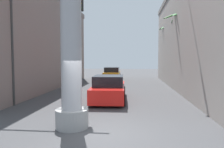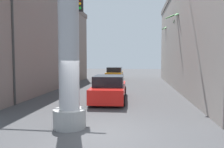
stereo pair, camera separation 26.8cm
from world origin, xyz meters
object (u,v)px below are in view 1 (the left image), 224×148
at_px(palm_tree_mid_right, 181,40).
at_px(pedestrian_mid_right, 191,83).
at_px(street_lamp, 193,33).
at_px(pedestrian_far_left, 73,75).
at_px(car_far, 112,74).
at_px(car_lead, 109,89).
at_px(palm_tree_far_right, 169,46).
at_px(traffic_light_mast, 36,29).

distance_m(palm_tree_mid_right, pedestrian_mid_right, 5.06).
relative_size(street_lamp, pedestrian_mid_right, 4.28).
height_order(palm_tree_mid_right, pedestrian_far_left, palm_tree_mid_right).
bearing_deg(car_far, pedestrian_mid_right, -62.26).
xyz_separation_m(car_lead, palm_tree_far_right, (5.56, 12.81, 3.44)).
bearing_deg(pedestrian_mid_right, pedestrian_far_left, 147.87).
bearing_deg(pedestrian_far_left, car_far, 62.48).
bearing_deg(pedestrian_far_left, palm_tree_far_right, 26.96).
relative_size(street_lamp, palm_tree_mid_right, 1.07).
relative_size(street_lamp, car_far, 1.53).
bearing_deg(car_lead, pedestrian_far_left, 120.45).
height_order(street_lamp, pedestrian_far_left, street_lamp).
distance_m(car_far, pedestrian_far_left, 7.12).
xyz_separation_m(car_lead, palm_tree_mid_right, (5.47, 5.41, 3.44)).
height_order(car_lead, pedestrian_far_left, pedestrian_far_left).
xyz_separation_m(palm_tree_far_right, pedestrian_far_left, (-10.07, -5.12, -3.15)).
bearing_deg(pedestrian_far_left, pedestrian_mid_right, -32.13).
relative_size(palm_tree_far_right, pedestrian_mid_right, 4.09).
bearing_deg(palm_tree_mid_right, traffic_light_mast, -140.63).
distance_m(street_lamp, car_lead, 6.46).
distance_m(car_lead, palm_tree_far_right, 14.38).
distance_m(street_lamp, pedestrian_mid_right, 3.29).
relative_size(palm_tree_far_right, palm_tree_mid_right, 1.02).
xyz_separation_m(street_lamp, traffic_light_mast, (-8.98, -3.27, -0.07)).
relative_size(palm_tree_far_right, pedestrian_far_left, 3.93).
distance_m(traffic_light_mast, car_lead, 5.47).
bearing_deg(street_lamp, palm_tree_far_right, 88.70).
xyz_separation_m(palm_tree_mid_right, pedestrian_mid_right, (-0.12, -3.92, -3.19)).
bearing_deg(traffic_light_mast, car_lead, 29.71).
bearing_deg(pedestrian_mid_right, traffic_light_mast, -158.34).
xyz_separation_m(street_lamp, palm_tree_far_right, (0.26, 11.64, -0.08)).
height_order(car_far, palm_tree_far_right, palm_tree_far_right).
bearing_deg(palm_tree_far_right, pedestrian_mid_right, -91.03).
relative_size(street_lamp, traffic_light_mast, 1.17).
relative_size(car_lead, pedestrian_mid_right, 3.23).
relative_size(car_far, palm_tree_far_right, 0.69).
height_order(palm_tree_far_right, pedestrian_far_left, palm_tree_far_right).
bearing_deg(palm_tree_mid_right, pedestrian_mid_right, -91.68).
distance_m(traffic_light_mast, pedestrian_mid_right, 10.24).
height_order(car_far, palm_tree_mid_right, palm_tree_mid_right).
bearing_deg(pedestrian_mid_right, street_lamp, -100.87).
relative_size(car_lead, palm_tree_far_right, 0.79).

